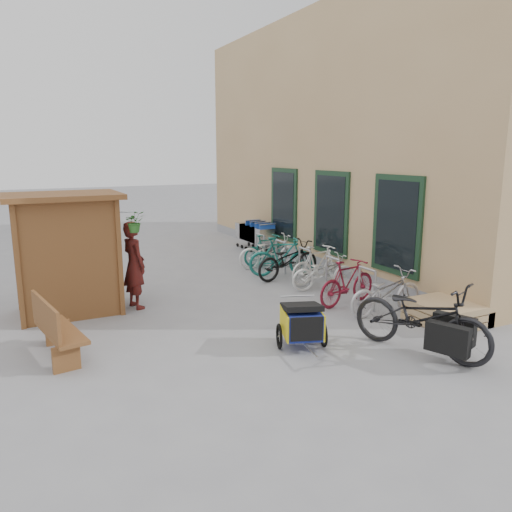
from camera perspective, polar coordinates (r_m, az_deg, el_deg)
name	(u,v)px	position (r m, az deg, el deg)	size (l,w,h in m)	color
ground	(268,325)	(9.43, 1.39, -7.92)	(80.00, 80.00, 0.00)	gray
building	(385,142)	(16.31, 14.57, 12.53)	(6.07, 13.00, 7.00)	tan
kiosk	(61,237)	(10.47, -21.36, 2.03)	(2.49, 1.65, 2.40)	brown
bike_rack	(305,262)	(12.41, 5.57, -0.66)	(0.05, 5.35, 0.86)	#A5A8AD
pallet_stack	(443,313)	(10.09, 20.63, -6.11)	(1.00, 1.20, 0.40)	tan
bench	(55,328)	(8.46, -21.97, -7.67)	(0.70, 1.56, 0.95)	brown
shopping_carts	(254,233)	(16.33, -0.20, 2.66)	(0.56, 1.89, 1.01)	silver
child_trailer	(302,321)	(8.33, 5.26, -7.44)	(0.90, 1.38, 0.80)	#1B2996
cargo_bike	(422,318)	(8.42, 18.43, -6.71)	(1.56, 2.44, 1.21)	black
person_kiosk	(134,265)	(10.54, -13.76, -1.00)	(0.66, 0.43, 1.81)	maroon
bike_0	(386,292)	(10.25, 14.60, -4.01)	(0.61, 1.74, 0.91)	#B7B6BB
bike_1	(348,282)	(10.71, 10.42, -2.98)	(0.46, 1.62, 0.97)	maroon
bike_2	(324,272)	(11.81, 7.73, -1.83)	(0.56, 1.60, 0.84)	silver
bike_3	(318,265)	(12.26, 7.08, -1.00)	(0.46, 1.61, 0.97)	silver
bike_4	(288,260)	(12.71, 3.69, -0.44)	(0.65, 1.87, 0.98)	black
bike_5	(282,257)	(12.97, 2.96, -0.06)	(0.49, 1.72, 1.04)	#1A6B62
bike_6	(270,251)	(13.86, 1.57, 0.53)	(0.63, 1.79, 0.94)	silver
bike_7	(267,250)	(14.25, 1.24, 0.73)	(0.42, 1.48, 0.89)	#1A6B62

